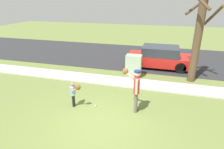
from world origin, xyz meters
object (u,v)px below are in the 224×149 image
(person_child, at_px, (74,91))
(street_tree_near, at_px, (199,29))
(utility_cabinet, at_px, (134,66))
(parked_hatchback_red, at_px, (160,57))
(baseball, at_px, (95,106))
(person_adult, at_px, (136,86))

(person_child, distance_m, street_tree_near, 6.60)
(street_tree_near, bearing_deg, utility_cabinet, -176.50)
(parked_hatchback_red, bearing_deg, utility_cabinet, 55.59)
(utility_cabinet, bearing_deg, person_child, -114.01)
(person_child, height_order, utility_cabinet, utility_cabinet)
(baseball, bearing_deg, person_adult, 4.77)
(person_child, bearing_deg, person_adult, 1.29)
(utility_cabinet, relative_size, street_tree_near, 0.24)
(person_adult, distance_m, utility_cabinet, 3.61)
(person_adult, distance_m, street_tree_near, 4.74)
(utility_cabinet, bearing_deg, baseball, -104.38)
(parked_hatchback_red, bearing_deg, person_adult, 82.74)
(person_child, bearing_deg, street_tree_near, 33.28)
(baseball, xyz_separation_m, street_tree_near, (4.01, 3.84, 2.70))
(street_tree_near, height_order, parked_hatchback_red, street_tree_near)
(person_child, relative_size, baseball, 14.64)
(person_adult, xyz_separation_m, baseball, (-1.58, -0.13, -1.02))
(utility_cabinet, distance_m, parked_hatchback_red, 2.37)
(person_adult, xyz_separation_m, street_tree_near, (2.43, 3.71, 1.68))
(person_adult, distance_m, baseball, 1.89)
(baseball, bearing_deg, utility_cabinet, 75.62)
(baseball, relative_size, utility_cabinet, 0.06)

